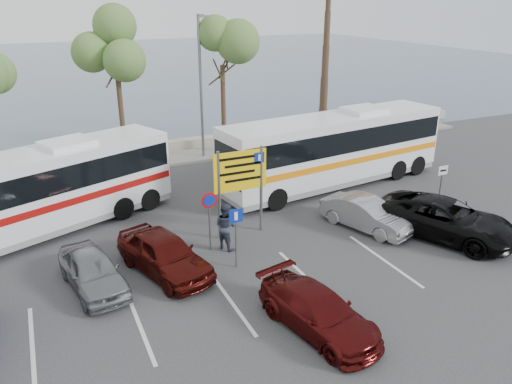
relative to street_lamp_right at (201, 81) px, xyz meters
name	(u,v)px	position (x,y,z in m)	size (l,w,h in m)	color
ground	(251,276)	(-3.00, -13.52, -4.60)	(120.00, 120.00, 0.00)	#343436
kerb_strip	(152,161)	(-3.00, 0.48, -4.52)	(44.00, 2.40, 0.15)	gray
seawall	(144,149)	(-3.00, 2.48, -4.30)	(48.00, 0.80, 0.60)	#A79E85
sea	(71,68)	(-3.00, 46.48, -4.59)	(140.00, 140.00, 0.00)	#42536A
tree_mid	(115,45)	(-4.50, 0.48, 2.06)	(3.20, 3.20, 8.00)	#382619
tree_right	(222,50)	(1.50, 0.48, 1.57)	(3.20, 3.20, 7.40)	#382619
street_lamp_right	(201,81)	(0.00, 0.00, 0.00)	(0.45, 1.15, 8.01)	slate
direction_sign	(240,178)	(-2.00, -10.32, -2.17)	(2.20, 0.12, 3.60)	slate
sign_no_stop	(209,212)	(-3.60, -11.13, -3.02)	(0.60, 0.08, 2.35)	slate
sign_parking	(236,230)	(-3.20, -12.73, -3.13)	(0.50, 0.07, 2.25)	slate
sign_taxi	(441,183)	(6.80, -12.03, -3.18)	(0.50, 0.07, 2.20)	slate
lane_markings	(231,299)	(-4.14, -14.52, -4.60)	(12.02, 4.20, 0.01)	silver
coach_bus_left	(32,197)	(-9.50, -7.02, -2.92)	(11.68, 6.68, 3.62)	white
coach_bus_right	(334,152)	(4.50, -7.02, -2.84)	(12.42, 4.12, 3.80)	white
car_silver_a	(93,271)	(-8.00, -12.02, -3.96)	(1.52, 3.77, 1.28)	slate
car_maroon	(318,312)	(-2.45, -17.02, -4.00)	(1.69, 4.15, 1.20)	#460C0B
car_red	(164,254)	(-5.60, -12.02, -3.87)	(1.72, 4.28, 1.46)	#400C09
suv_black	(445,219)	(5.30, -13.93, -3.83)	(2.54, 5.50, 1.53)	black
car_silver_b	(366,214)	(2.90, -12.02, -3.95)	(1.38, 3.96, 1.30)	gray
pedestrian_far	(226,226)	(-3.00, -11.21, -3.68)	(0.89, 0.70, 1.84)	#2F3647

